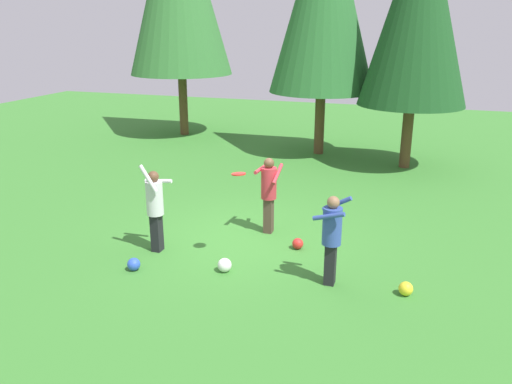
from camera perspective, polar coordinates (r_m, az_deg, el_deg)
ground_plane at (r=11.39m, az=-0.89°, el=-4.95°), size 40.00×40.00×0.00m
person_thrower at (r=10.54m, az=-11.12°, el=-1.31°), size 0.60×0.49×1.88m
person_catcher at (r=9.13m, az=8.39°, el=-4.50°), size 0.63×0.57×1.66m
person_bystander at (r=11.28m, az=1.42°, el=0.35°), size 0.52×0.60×1.72m
frisbee at (r=9.59m, az=-1.94°, el=2.01°), size 0.38×0.38×0.05m
ball_red at (r=10.79m, az=4.64°, el=-5.71°), size 0.23×0.23×0.23m
ball_white at (r=9.83m, az=-3.50°, el=-8.07°), size 0.27×0.27×0.27m
ball_blue at (r=10.14m, az=-13.38°, el=-7.78°), size 0.25×0.25×0.25m
ball_yellow at (r=9.39m, az=16.24°, el=-10.23°), size 0.25×0.25×0.25m
tree_right at (r=16.92m, az=17.58°, el=19.00°), size 3.30×3.30×7.89m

